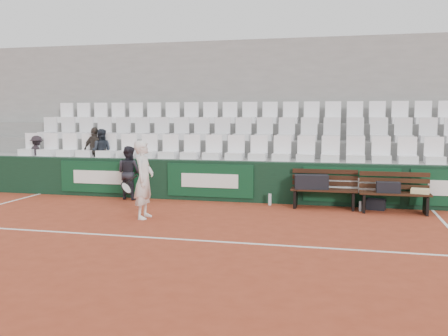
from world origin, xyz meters
TOP-DOWN VIEW (x-y plane):
  - ground at (0.00, 0.00)m, footprint 80.00×80.00m
  - court_baseline at (0.00, 0.00)m, footprint 18.00×0.06m
  - back_barrier at (0.07, 3.99)m, footprint 18.00×0.34m
  - grandstand_tier_front at (0.00, 4.62)m, footprint 18.00×0.95m
  - grandstand_tier_mid at (0.00, 5.58)m, footprint 18.00×0.95m
  - grandstand_tier_back at (0.00, 6.53)m, footprint 18.00×0.95m
  - grandstand_rear_wall at (0.00, 7.15)m, footprint 18.00×0.30m
  - seat_row_front at (0.00, 4.45)m, footprint 11.90×0.44m
  - seat_row_mid at (0.00, 5.40)m, footprint 11.90×0.44m
  - seat_row_back at (0.00, 6.35)m, footprint 11.90×0.44m
  - bench_left at (2.60, 3.52)m, footprint 1.50×0.56m
  - bench_right at (4.13, 3.34)m, footprint 1.50×0.56m
  - sports_bag_left at (2.31, 3.50)m, footprint 0.80×0.44m
  - sports_bag_right at (3.98, 3.31)m, footprint 0.51×0.25m
  - towel at (4.65, 3.36)m, footprint 0.42×0.34m
  - sports_bag_ground at (3.76, 3.64)m, footprint 0.45×0.33m
  - water_bottle_near at (1.33, 3.64)m, footprint 0.08×0.08m
  - water_bottle_far at (3.41, 3.37)m, footprint 0.06×0.06m
  - tennis_player at (-1.00, 1.54)m, footprint 0.70×0.61m
  - ball_kid at (-2.29, 3.66)m, footprint 0.78×0.68m
  - spectator_a at (-5.47, 4.50)m, footprint 0.74×0.56m
  - spectator_b at (-3.66, 4.50)m, footprint 0.78×0.45m
  - spectator_c at (-3.47, 4.50)m, footprint 0.66×0.56m

SIDE VIEW (x-z plane):
  - ground at x=0.00m, z-range 0.00..0.00m
  - court_baseline at x=0.00m, z-range 0.00..0.01m
  - water_bottle_far at x=3.41m, z-range 0.00..0.23m
  - sports_bag_ground at x=3.76m, z-range 0.00..0.25m
  - water_bottle_near at x=1.33m, z-range 0.00..0.28m
  - bench_left at x=2.60m, z-range 0.00..0.45m
  - bench_right at x=4.13m, z-range 0.00..0.45m
  - grandstand_tier_front at x=0.00m, z-range 0.00..1.00m
  - back_barrier at x=0.07m, z-range 0.00..1.00m
  - towel at x=4.65m, z-range 0.45..0.55m
  - sports_bag_right at x=3.98m, z-range 0.45..0.68m
  - sports_bag_left at x=2.31m, z-range 0.45..0.77m
  - ball_kid at x=-2.29m, z-range 0.00..1.36m
  - grandstand_tier_mid at x=0.00m, z-range 0.00..1.45m
  - tennis_player at x=-1.00m, z-range 0.00..1.62m
  - grandstand_tier_back at x=0.00m, z-range 0.00..1.90m
  - seat_row_front at x=0.00m, z-range 1.00..1.63m
  - spectator_a at x=-5.47m, z-range 1.00..2.01m
  - spectator_c at x=-3.47m, z-range 1.00..2.21m
  - spectator_b at x=-3.66m, z-range 1.00..2.26m
  - seat_row_mid at x=0.00m, z-range 1.45..2.08m
  - grandstand_rear_wall at x=0.00m, z-range 0.00..4.40m
  - seat_row_back at x=0.00m, z-range 1.90..2.53m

